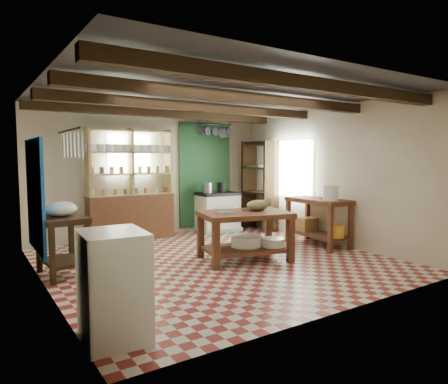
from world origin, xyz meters
TOP-DOWN VIEW (x-y plane):
  - floor at (0.00, 0.00)m, footprint 5.00×5.00m
  - ceiling at (0.00, 0.00)m, footprint 5.00×5.00m
  - wall_back at (0.00, 2.50)m, footprint 5.00×0.04m
  - wall_front at (0.00, -2.50)m, footprint 5.00×0.04m
  - wall_left at (-2.50, 0.00)m, footprint 0.04×5.00m
  - wall_right at (2.50, 0.00)m, footprint 0.04×5.00m
  - ceiling_beams at (0.00, 0.00)m, footprint 5.00×3.80m
  - blue_wall_patch at (-2.47, 0.90)m, footprint 0.04×1.40m
  - green_wall_patch at (1.25, 2.47)m, footprint 1.30×0.04m
  - window_back at (-0.50, 2.48)m, footprint 0.90×0.02m
  - window_right at (2.48, 1.00)m, footprint 0.02×1.30m
  - utensil_rail at (-2.44, -1.20)m, footprint 0.06×0.90m
  - pot_rack at (1.25, 2.05)m, footprint 0.86×0.12m
  - shelving_unit at (-0.55, 2.31)m, footprint 1.70×0.34m
  - tall_rack at (2.28, 1.80)m, footprint 0.40×0.86m
  - work_table at (0.41, -0.19)m, footprint 1.54×1.20m
  - stove at (1.38, 2.15)m, footprint 0.90×0.63m
  - prep_table at (-2.20, 0.52)m, footprint 0.63×0.86m
  - white_cabinet at (-2.22, -1.79)m, footprint 0.59×0.70m
  - right_counter at (2.18, -0.08)m, footprint 0.66×1.25m
  - cat at (0.66, -0.20)m, footprint 0.40×0.32m
  - steel_tray at (0.05, -0.16)m, footprint 0.36×0.36m
  - basin_large at (0.47, -0.16)m, footprint 0.59×0.59m
  - basin_small at (0.82, -0.39)m, footprint 0.46×0.46m
  - kettle_left at (1.13, 2.16)m, footprint 0.20×0.20m
  - kettle_right at (1.48, 2.15)m, footprint 0.18×0.18m
  - enamel_bowl at (-2.20, 0.52)m, footprint 0.45×0.45m
  - white_bucket at (2.12, -0.43)m, footprint 0.28×0.28m
  - wicker_basket at (2.19, 0.22)m, footprint 0.36×0.30m
  - yellow_tub at (2.16, -0.53)m, footprint 0.31×0.31m

SIDE VIEW (x-z plane):
  - floor at x=0.00m, z-range -0.02..0.00m
  - basin_small at x=0.82m, z-range 0.21..0.34m
  - basin_large at x=0.47m, z-range 0.21..0.38m
  - yellow_tub at x=2.16m, z-range 0.23..0.45m
  - wicker_basket at x=2.19m, z-range 0.23..0.48m
  - work_table at x=0.41m, z-range 0.00..0.78m
  - prep_table at x=-2.20m, z-range 0.00..0.83m
  - stove at x=1.38m, z-range 0.00..0.87m
  - right_counter at x=2.18m, z-range 0.00..0.88m
  - white_cabinet at x=-2.22m, z-range 0.00..0.99m
  - steel_tray at x=0.05m, z-range 0.78..0.80m
  - cat at x=0.66m, z-range 0.78..0.95m
  - enamel_bowl at x=-2.20m, z-range 0.83..1.04m
  - kettle_right at x=1.48m, z-range 0.87..1.08m
  - kettle_left at x=1.13m, z-range 0.87..1.09m
  - tall_rack at x=2.28m, z-range 0.00..2.00m
  - white_bucket at x=2.12m, z-range 0.88..1.15m
  - blue_wall_patch at x=-2.47m, z-range 0.30..1.90m
  - shelving_unit at x=-0.55m, z-range 0.00..2.20m
  - green_wall_patch at x=1.25m, z-range 0.10..2.40m
  - wall_back at x=0.00m, z-range 0.00..2.60m
  - wall_front at x=0.00m, z-range 0.00..2.60m
  - wall_left at x=-2.50m, z-range 0.00..2.60m
  - wall_right at x=2.50m, z-range 0.00..2.60m
  - window_right at x=2.48m, z-range 0.80..2.00m
  - window_back at x=-0.50m, z-range 1.30..2.10m
  - utensil_rail at x=-2.44m, z-range 1.64..1.92m
  - pot_rack at x=1.25m, z-range 2.00..2.36m
  - ceiling_beams at x=0.00m, z-range 2.40..2.56m
  - ceiling at x=0.00m, z-range 2.59..2.61m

